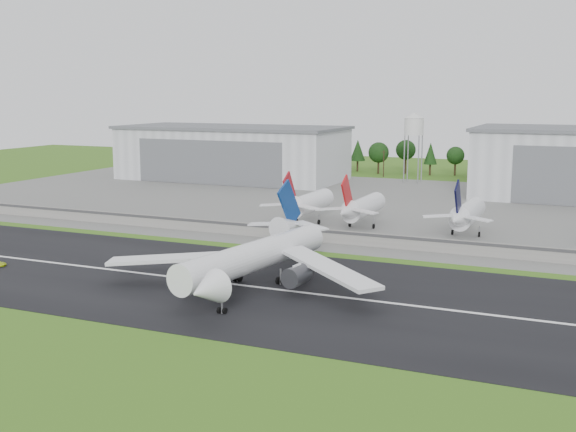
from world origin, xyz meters
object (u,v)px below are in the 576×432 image
at_px(main_airliner, 253,263).
at_px(parked_jet_navy, 466,214).
at_px(parked_jet_red_a, 306,204).
at_px(parked_jet_red_b, 360,208).

bearing_deg(main_airliner, parked_jet_navy, -104.65).
height_order(parked_jet_red_a, parked_jet_red_b, parked_jet_red_a).
relative_size(parked_jet_red_b, parked_jet_navy, 1.00).
relative_size(parked_jet_red_a, parked_jet_red_b, 1.00).
height_order(main_airliner, parked_jet_red_a, main_airliner).
xyz_separation_m(parked_jet_red_a, parked_jet_red_b, (16.38, -0.02, -0.11)).
relative_size(main_airliner, parked_jet_red_a, 1.89).
distance_m(parked_jet_red_a, parked_jet_red_b, 16.38).
distance_m(parked_jet_red_b, parked_jet_navy, 28.83).
distance_m(main_airliner, parked_jet_red_b, 66.98).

